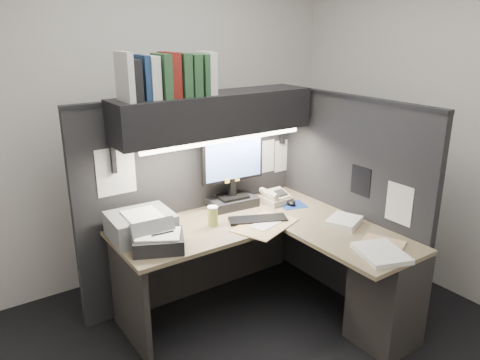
{
  "coord_description": "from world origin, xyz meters",
  "views": [
    {
      "loc": [
        -1.65,
        -2.14,
        2.11
      ],
      "look_at": [
        0.18,
        0.51,
        1.04
      ],
      "focal_mm": 35.0,
      "sensor_mm": 36.0,
      "label": 1
    }
  ],
  "objects_px": {
    "monitor": "(233,180)",
    "telephone": "(276,198)",
    "desk": "(309,273)",
    "coffee_cup": "(213,217)",
    "printer": "(141,225)",
    "notebook_stack": "(159,242)",
    "overhead_shelf": "(215,114)",
    "keyboard": "(258,219)"
  },
  "relations": [
    {
      "from": "desk",
      "to": "telephone",
      "type": "height_order",
      "value": "telephone"
    },
    {
      "from": "desk",
      "to": "notebook_stack",
      "type": "xyz_separation_m",
      "value": [
        -0.95,
        0.42,
        0.34
      ]
    },
    {
      "from": "overhead_shelf",
      "to": "notebook_stack",
      "type": "bearing_deg",
      "value": -152.84
    },
    {
      "from": "coffee_cup",
      "to": "desk",
      "type": "bearing_deg",
      "value": -49.5
    },
    {
      "from": "coffee_cup",
      "to": "printer",
      "type": "distance_m",
      "value": 0.52
    },
    {
      "from": "desk",
      "to": "monitor",
      "type": "relative_size",
      "value": 3.0
    },
    {
      "from": "overhead_shelf",
      "to": "printer",
      "type": "height_order",
      "value": "overhead_shelf"
    },
    {
      "from": "keyboard",
      "to": "telephone",
      "type": "distance_m",
      "value": 0.41
    },
    {
      "from": "telephone",
      "to": "notebook_stack",
      "type": "relative_size",
      "value": 0.67
    },
    {
      "from": "monitor",
      "to": "keyboard",
      "type": "height_order",
      "value": "monitor"
    },
    {
      "from": "monitor",
      "to": "printer",
      "type": "height_order",
      "value": "monitor"
    },
    {
      "from": "overhead_shelf",
      "to": "monitor",
      "type": "bearing_deg",
      "value": 7.5
    },
    {
      "from": "monitor",
      "to": "telephone",
      "type": "xyz_separation_m",
      "value": [
        0.34,
        -0.13,
        -0.18
      ]
    },
    {
      "from": "telephone",
      "to": "coffee_cup",
      "type": "relative_size",
      "value": 1.57
    },
    {
      "from": "overhead_shelf",
      "to": "desk",
      "type": "bearing_deg",
      "value": -68.21
    },
    {
      "from": "overhead_shelf",
      "to": "notebook_stack",
      "type": "distance_m",
      "value": 1.03
    },
    {
      "from": "printer",
      "to": "overhead_shelf",
      "type": "bearing_deg",
      "value": 10.56
    },
    {
      "from": "desk",
      "to": "overhead_shelf",
      "type": "xyz_separation_m",
      "value": [
        -0.3,
        0.75,
        1.06
      ]
    },
    {
      "from": "desk",
      "to": "coffee_cup",
      "type": "height_order",
      "value": "coffee_cup"
    },
    {
      "from": "notebook_stack",
      "to": "desk",
      "type": "bearing_deg",
      "value": -23.86
    },
    {
      "from": "telephone",
      "to": "printer",
      "type": "height_order",
      "value": "printer"
    },
    {
      "from": "overhead_shelf",
      "to": "keyboard",
      "type": "height_order",
      "value": "overhead_shelf"
    },
    {
      "from": "monitor",
      "to": "printer",
      "type": "relative_size",
      "value": 1.35
    },
    {
      "from": "printer",
      "to": "telephone",
      "type": "bearing_deg",
      "value": 2.16
    },
    {
      "from": "keyboard",
      "to": "overhead_shelf",
      "type": "bearing_deg",
      "value": 140.03
    },
    {
      "from": "keyboard",
      "to": "telephone",
      "type": "height_order",
      "value": "telephone"
    },
    {
      "from": "overhead_shelf",
      "to": "monitor",
      "type": "relative_size",
      "value": 2.74
    },
    {
      "from": "telephone",
      "to": "desk",
      "type": "bearing_deg",
      "value": -108.9
    },
    {
      "from": "monitor",
      "to": "telephone",
      "type": "relative_size",
      "value": 2.64
    },
    {
      "from": "coffee_cup",
      "to": "printer",
      "type": "relative_size",
      "value": 0.32
    },
    {
      "from": "monitor",
      "to": "coffee_cup",
      "type": "xyz_separation_m",
      "value": [
        -0.33,
        -0.23,
        -0.16
      ]
    },
    {
      "from": "desk",
      "to": "printer",
      "type": "bearing_deg",
      "value": 145.53
    },
    {
      "from": "coffee_cup",
      "to": "notebook_stack",
      "type": "distance_m",
      "value": 0.5
    },
    {
      "from": "printer",
      "to": "monitor",
      "type": "bearing_deg",
      "value": 10.54
    },
    {
      "from": "telephone",
      "to": "notebook_stack",
      "type": "xyz_separation_m",
      "value": [
        -1.15,
        -0.23,
        0.01
      ]
    },
    {
      "from": "telephone",
      "to": "printer",
      "type": "relative_size",
      "value": 0.51
    },
    {
      "from": "monitor",
      "to": "keyboard",
      "type": "relative_size",
      "value": 1.31
    },
    {
      "from": "telephone",
      "to": "printer",
      "type": "xyz_separation_m",
      "value": [
        -1.17,
        0.02,
        0.04
      ]
    },
    {
      "from": "telephone",
      "to": "overhead_shelf",
      "type": "bearing_deg",
      "value": 166.86
    },
    {
      "from": "coffee_cup",
      "to": "notebook_stack",
      "type": "bearing_deg",
      "value": -165.85
    },
    {
      "from": "desk",
      "to": "coffee_cup",
      "type": "distance_m",
      "value": 0.8
    },
    {
      "from": "desk",
      "to": "telephone",
      "type": "relative_size",
      "value": 7.94
    }
  ]
}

